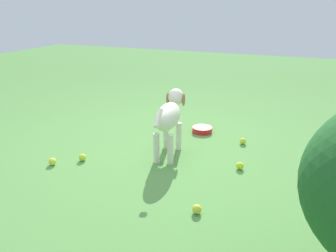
# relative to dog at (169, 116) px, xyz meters

# --- Properties ---
(ground) EXTENTS (14.00, 14.00, 0.00)m
(ground) POSITION_rel_dog_xyz_m (0.05, -0.02, -0.38)
(ground) COLOR #548C42
(dog) EXTENTS (0.27, 0.85, 0.58)m
(dog) POSITION_rel_dog_xyz_m (0.00, 0.00, 0.00)
(dog) COLOR silver
(dog) RESTS_ON ground
(tennis_ball_0) EXTENTS (0.07, 0.07, 0.07)m
(tennis_ball_0) POSITION_rel_dog_xyz_m (0.86, 0.63, -0.35)
(tennis_ball_0) COLOR #D6DE3F
(tennis_ball_0) RESTS_ON ground
(tennis_ball_1) EXTENTS (0.07, 0.07, 0.07)m
(tennis_ball_1) POSITION_rel_dog_xyz_m (-0.61, -0.50, -0.35)
(tennis_ball_1) COLOR #CBD43B
(tennis_ball_1) RESTS_ON ground
(tennis_ball_2) EXTENTS (0.07, 0.07, 0.07)m
(tennis_ball_2) POSITION_rel_dog_xyz_m (-0.55, 0.85, -0.35)
(tennis_ball_2) COLOR #CDD23D
(tennis_ball_2) RESTS_ON ground
(tennis_ball_3) EXTENTS (0.07, 0.07, 0.07)m
(tennis_ball_3) POSITION_rel_dog_xyz_m (0.67, 0.46, -0.35)
(tennis_ball_3) COLOR #C1E235
(tennis_ball_3) RESTS_ON ground
(tennis_ball_4) EXTENTS (0.07, 0.07, 0.07)m
(tennis_ball_4) POSITION_rel_dog_xyz_m (-0.69, 0.07, -0.35)
(tennis_ball_4) COLOR #C1E02A
(tennis_ball_4) RESTS_ON ground
(water_bowl) EXTENTS (0.22, 0.22, 0.06)m
(water_bowl) POSITION_rel_dog_xyz_m (-0.12, -0.67, -0.35)
(water_bowl) COLOR red
(water_bowl) RESTS_ON ground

